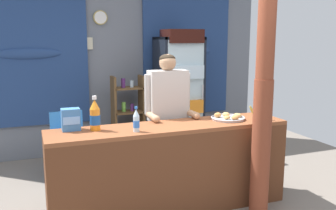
% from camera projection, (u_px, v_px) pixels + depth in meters
% --- Properties ---
extents(ground_plane, '(6.88, 6.88, 0.00)m').
position_uv_depth(ground_plane, '(147.00, 185.00, 4.59)').
color(ground_plane, slate).
extents(back_wall_curtained, '(4.92, 0.22, 2.87)m').
position_uv_depth(back_wall_curtained, '(113.00, 59.00, 5.81)').
color(back_wall_curtained, slate).
rests_on(back_wall_curtained, ground).
extents(stall_counter, '(2.50, 0.53, 0.92)m').
position_uv_depth(stall_counter, '(174.00, 162.00, 3.76)').
color(stall_counter, brown).
rests_on(stall_counter, ground).
extents(timber_post, '(0.21, 0.19, 2.80)m').
position_uv_depth(timber_post, '(264.00, 85.00, 3.62)').
color(timber_post, brown).
rests_on(timber_post, ground).
extents(drink_fridge, '(0.65, 0.64, 1.92)m').
position_uv_depth(drink_fridge, '(179.00, 87.00, 5.72)').
color(drink_fridge, black).
rests_on(drink_fridge, ground).
extents(bottle_shelf_rack, '(0.48, 0.28, 1.23)m').
position_uv_depth(bottle_shelf_rack, '(128.00, 114.00, 5.67)').
color(bottle_shelf_rack, brown).
rests_on(bottle_shelf_rack, ground).
extents(plastic_lawn_chair, '(0.45, 0.45, 0.86)m').
position_uv_depth(plastic_lawn_chair, '(68.00, 141.00, 4.75)').
color(plastic_lawn_chair, '#3884D6').
rests_on(plastic_lawn_chair, ground).
extents(shopkeeper, '(0.55, 0.42, 1.62)m').
position_uv_depth(shopkeeper, '(168.00, 107.00, 4.21)').
color(shopkeeper, '#28282D').
rests_on(shopkeeper, ground).
extents(soda_bottle_orange_soda, '(0.10, 0.10, 0.34)m').
position_uv_depth(soda_bottle_orange_soda, '(95.00, 116.00, 3.55)').
color(soda_bottle_orange_soda, orange).
rests_on(soda_bottle_orange_soda, stall_counter).
extents(soda_bottle_water, '(0.06, 0.06, 0.25)m').
position_uv_depth(soda_bottle_water, '(136.00, 121.00, 3.51)').
color(soda_bottle_water, silver).
rests_on(soda_bottle_water, stall_counter).
extents(soda_bottle_cola, '(0.08, 0.08, 0.25)m').
position_uv_depth(soda_bottle_cola, '(258.00, 110.00, 4.03)').
color(soda_bottle_cola, black).
rests_on(soda_bottle_cola, stall_counter).
extents(snack_box_biscuit, '(0.17, 0.12, 0.21)m').
position_uv_depth(snack_box_biscuit, '(71.00, 119.00, 3.56)').
color(snack_box_biscuit, '#3D75B7').
rests_on(snack_box_biscuit, stall_counter).
extents(pastry_tray, '(0.37, 0.37, 0.07)m').
position_uv_depth(pastry_tray, '(228.00, 117.00, 4.05)').
color(pastry_tray, '#BCBCC1').
rests_on(pastry_tray, stall_counter).
extents(banana_bunch, '(0.27, 0.06, 0.16)m').
position_uv_depth(banana_bunch, '(258.00, 110.00, 4.26)').
color(banana_bunch, '#CCC14C').
rests_on(banana_bunch, stall_counter).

